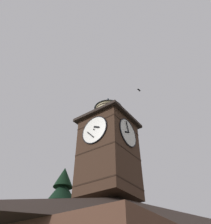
{
  "coord_description": "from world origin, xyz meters",
  "views": [
    {
      "loc": [
        11.55,
        8.15,
        1.83
      ],
      "look_at": [
        -1.72,
        -1.51,
        14.68
      ],
      "focal_mm": 35.27,
      "sensor_mm": 36.0,
      "label": 1
    }
  ],
  "objects": [
    {
      "name": "moon",
      "position": [
        -13.67,
        -30.37,
        10.24
      ],
      "size": [
        2.18,
        2.18,
        2.18
      ],
      "color": "silver"
    },
    {
      "name": "flying_bird_high",
      "position": [
        -5.04,
        0.67,
        18.92
      ],
      "size": [
        0.51,
        0.23,
        0.12
      ],
      "color": "black"
    },
    {
      "name": "flying_bird_low",
      "position": [
        -5.78,
        -5.2,
        19.59
      ],
      "size": [
        0.68,
        0.42,
        0.15
      ],
      "color": "black"
    },
    {
      "name": "clock_tower",
      "position": [
        -1.94,
        -1.34,
        10.88
      ],
      "size": [
        4.57,
        4.57,
        9.85
      ],
      "color": "#422B1E",
      "rests_on": "building_main"
    }
  ]
}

